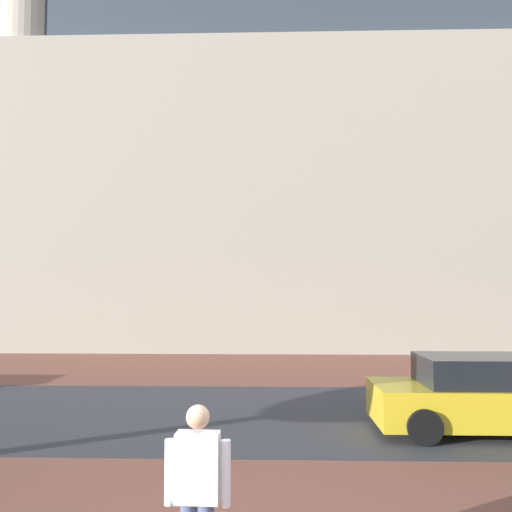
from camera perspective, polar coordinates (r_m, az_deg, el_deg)
ground_plane at (r=14.50m, az=0.58°, el=-14.62°), size 120.00×120.00×0.00m
street_asphalt_strip at (r=12.71m, az=0.41°, el=-16.20°), size 120.00×6.67×0.00m
landmark_building at (r=30.91m, az=4.65°, el=7.97°), size 30.13×13.99×28.84m
person_skater at (r=5.42m, az=-6.16°, el=-23.24°), size 0.61×0.31×1.73m
car_yellow at (r=11.86m, az=22.74°, el=-13.37°), size 4.26×2.08×1.48m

